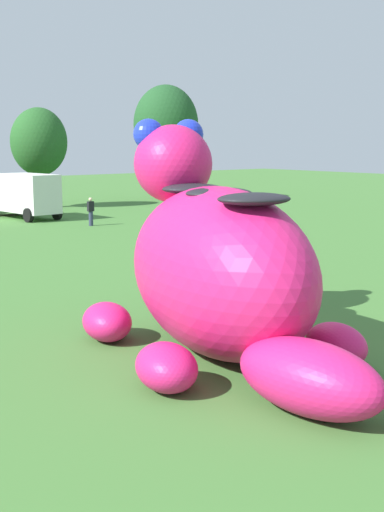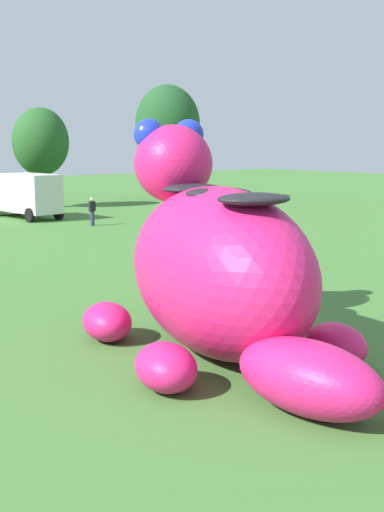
{
  "view_description": "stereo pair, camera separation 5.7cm",
  "coord_description": "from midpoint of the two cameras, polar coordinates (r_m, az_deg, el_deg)",
  "views": [
    {
      "loc": [
        -11.85,
        -12.0,
        5.05
      ],
      "look_at": [
        -1.32,
        1.01,
        2.23
      ],
      "focal_mm": 47.88,
      "sensor_mm": 36.0,
      "label": 1
    },
    {
      "loc": [
        -11.81,
        -12.04,
        5.05
      ],
      "look_at": [
        -1.32,
        1.01,
        2.23
      ],
      "focal_mm": 47.88,
      "sensor_mm": 36.0,
      "label": 2
    }
  ],
  "objects": [
    {
      "name": "spectator_mid_field",
      "position": [
        41.75,
        -8.5,
        3.68
      ],
      "size": [
        0.38,
        0.26,
        1.71
      ],
      "color": "#2D334C",
      "rests_on": "ground"
    },
    {
      "name": "giant_inflatable_creature",
      "position": [
        16.24,
        2.2,
        -1.02
      ],
      "size": [
        6.9,
        11.4,
        5.66
      ],
      "color": "#E01E6B",
      "rests_on": "ground"
    },
    {
      "name": "tree_centre",
      "position": [
        59.18,
        -2.22,
        10.86
      ],
      "size": [
        5.52,
        5.52,
        9.8
      ],
      "color": "brown",
      "rests_on": "ground"
    },
    {
      "name": "tree_centre_left",
      "position": [
        53.8,
        -12.7,
        9.24
      ],
      "size": [
        4.28,
        4.28,
        7.6
      ],
      "color": "brown",
      "rests_on": "ground"
    },
    {
      "name": "box_truck",
      "position": [
        46.75,
        -13.92,
        5.04
      ],
      "size": [
        2.77,
        6.54,
        2.95
      ],
      "color": "#B2231E",
      "rests_on": "ground"
    },
    {
      "name": "ground_plane",
      "position": [
        17.6,
        5.36,
        -7.15
      ],
      "size": [
        160.0,
        160.0,
        0.0
      ],
      "primitive_type": "plane",
      "color": "#427533"
    }
  ]
}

